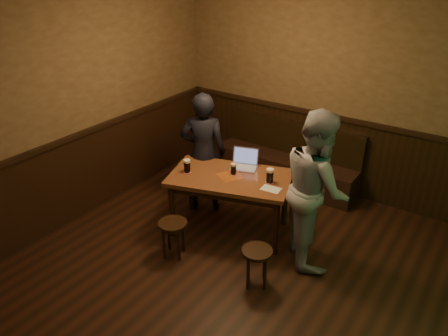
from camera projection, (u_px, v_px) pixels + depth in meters
room at (226, 194)px, 4.06m from camera, size 5.04×6.04×2.84m
bench at (286, 164)px, 6.62m from camera, size 2.20×0.50×0.95m
pub_table at (230, 183)px, 5.33m from camera, size 1.64×1.24×0.78m
stool_left at (173, 229)px, 5.01m from camera, size 0.43×0.43×0.45m
stool_right at (257, 257)px, 4.57m from camera, size 0.39×0.39×0.44m
pint_left at (187, 166)px, 5.34m from camera, size 0.11×0.11×0.17m
pint_mid at (233, 169)px, 5.29m from camera, size 0.09×0.09×0.14m
pint_right at (270, 176)px, 5.10m from camera, size 0.12×0.12×0.18m
laptop at (244, 162)px, 5.48m from camera, size 0.39×0.35×0.23m
menu at (271, 189)px, 5.00m from camera, size 0.23×0.17×0.00m
person_suit at (203, 153)px, 5.76m from camera, size 0.72×0.65×1.65m
person_grey at (316, 188)px, 4.78m from camera, size 1.07×1.11×1.79m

